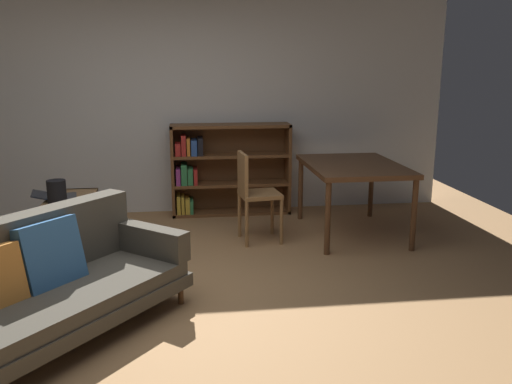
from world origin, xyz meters
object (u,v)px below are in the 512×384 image
object	(u,v)px
dining_table	(353,170)
dining_chair_near	(254,191)
open_laptop	(57,196)
bookshelf	(223,169)
fabric_couch	(25,289)
desk_speaker	(57,194)
media_console	(68,228)

from	to	relation	value
dining_table	dining_chair_near	xyz separation A→B (m)	(-1.06, -0.12, -0.16)
dining_table	open_laptop	bearing A→B (deg)	-177.25
dining_chair_near	bookshelf	size ratio (longest dim) A/B	0.65
dining_chair_near	bookshelf	distance (m)	1.15
fabric_couch	desk_speaker	size ratio (longest dim) A/B	8.36
media_console	bookshelf	bearing A→B (deg)	39.82
fabric_couch	desk_speaker	distance (m)	1.52
media_console	desk_speaker	xyz separation A→B (m)	(-0.02, -0.21, 0.38)
fabric_couch	dining_table	xyz separation A→B (m)	(2.76, 1.99, 0.31)
desk_speaker	open_laptop	bearing A→B (deg)	103.78
dining_table	dining_chair_near	world-z (taller)	dining_chair_near
open_laptop	dining_chair_near	xyz separation A→B (m)	(1.90, 0.02, -0.01)
media_console	dining_chair_near	xyz separation A→B (m)	(1.79, 0.17, 0.27)
desk_speaker	dining_chair_near	size ratio (longest dim) A/B	0.28
media_console	open_laptop	xyz separation A→B (m)	(-0.11, 0.14, 0.28)
desk_speaker	media_console	bearing A→B (deg)	83.28
dining_chair_near	bookshelf	bearing A→B (deg)	101.68
bookshelf	desk_speaker	bearing A→B (deg)	-136.37
open_laptop	dining_table	bearing A→B (deg)	2.75
desk_speaker	dining_chair_near	distance (m)	1.86
desk_speaker	dining_chair_near	bearing A→B (deg)	11.68
media_console	desk_speaker	bearing A→B (deg)	-96.72
open_laptop	desk_speaker	bearing A→B (deg)	-76.22
fabric_couch	media_console	distance (m)	1.71
open_laptop	dining_chair_near	size ratio (longest dim) A/B	0.49
media_console	bookshelf	xyz separation A→B (m)	(1.55, 1.30, 0.28)
media_console	dining_table	world-z (taller)	dining_table
dining_chair_near	media_console	bearing A→B (deg)	-174.71
media_console	desk_speaker	world-z (taller)	desk_speaker
fabric_couch	media_console	xyz separation A→B (m)	(-0.09, 1.70, -0.12)
media_console	fabric_couch	bearing A→B (deg)	-87.01
fabric_couch	media_console	bearing A→B (deg)	92.99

